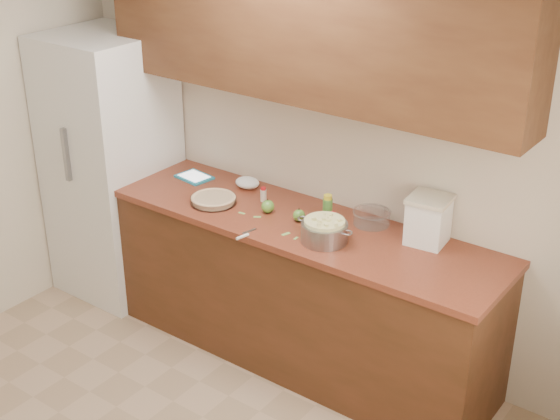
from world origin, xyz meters
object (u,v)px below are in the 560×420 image
Objects in this scene: pie at (213,200)px; colander at (324,231)px; flour_canister at (428,220)px; tablet at (194,177)px.

colander reaches higher than pie.
pie is at bearing -166.41° from flour_canister.
flour_canister reaches higher than colander.
flour_canister reaches higher than tablet.
pie is 1.04× the size of flour_canister.
flour_canister is at bearing 35.43° from colander.
colander is at bearing -1.22° from pie.
pie is 0.41m from tablet.
pie is 1.17× the size of tablet.
colander is (0.81, -0.02, 0.04)m from pie.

